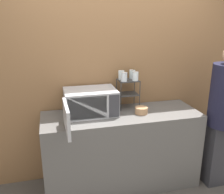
% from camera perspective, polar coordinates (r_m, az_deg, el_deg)
% --- Properties ---
extents(wall_back, '(8.00, 0.06, 2.60)m').
position_cam_1_polar(wall_back, '(3.06, 0.46, 5.13)').
color(wall_back, olive).
rests_on(wall_back, ground_plane).
extents(counter, '(1.80, 0.62, 0.92)m').
position_cam_1_polar(counter, '(3.05, 2.14, -11.92)').
color(counter, '#595654').
rests_on(counter, ground_plane).
extents(microwave, '(0.60, 0.85, 0.29)m').
position_cam_1_polar(microwave, '(2.79, -5.18, -1.29)').
color(microwave, '#ADADB2').
rests_on(microwave, counter).
extents(dish_rack, '(0.24, 0.20, 0.35)m').
position_cam_1_polar(dish_rack, '(2.97, 3.68, 2.08)').
color(dish_rack, '#333333').
rests_on(dish_rack, counter).
extents(glass_front_left, '(0.07, 0.07, 0.10)m').
position_cam_1_polar(glass_front_left, '(2.86, 2.77, 4.62)').
color(glass_front_left, silver).
rests_on(glass_front_left, dish_rack).
extents(glass_back_right, '(0.07, 0.07, 0.10)m').
position_cam_1_polar(glass_back_right, '(3.01, 4.64, 5.23)').
color(glass_back_right, silver).
rests_on(glass_back_right, dish_rack).
extents(glass_front_right, '(0.07, 0.07, 0.10)m').
position_cam_1_polar(glass_front_right, '(2.91, 5.35, 4.76)').
color(glass_front_right, silver).
rests_on(glass_front_right, dish_rack).
extents(glass_back_left, '(0.07, 0.07, 0.10)m').
position_cam_1_polar(glass_back_left, '(2.96, 2.15, 5.07)').
color(glass_back_left, silver).
rests_on(glass_back_left, dish_rack).
extents(bowl, '(0.15, 0.15, 0.08)m').
position_cam_1_polar(bowl, '(2.86, 6.72, -3.08)').
color(bowl, '#AD7F56').
rests_on(bowl, counter).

